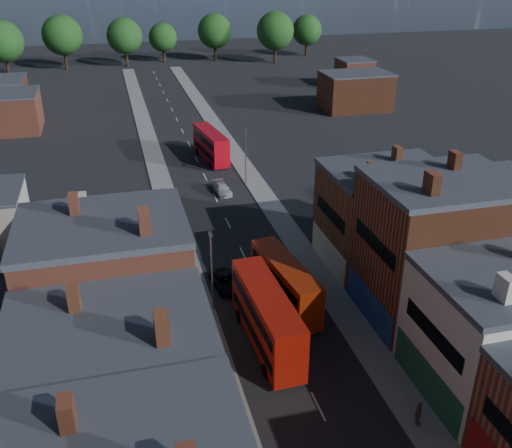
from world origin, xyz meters
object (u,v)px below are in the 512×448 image
bus_0 (267,317)px  ped_3 (418,413)px  bus_2 (211,145)px  car_2 (226,282)px  bus_1 (285,283)px  car_3 (222,189)px

bus_0 → ped_3: bus_0 is taller
bus_2 → car_2: bearing=-106.2°
bus_0 → bus_1: bearing=55.5°
bus_1 → car_2: size_ratio=2.24×
car_2 → bus_0: bearing=-89.0°
car_2 → ped_3: bearing=-74.1°
car_3 → ped_3: 45.15m
car_2 → bus_1: bearing=-51.4°
car_2 → car_3: size_ratio=1.06×
bus_1 → car_2: bearing=128.7°
bus_2 → car_3: bearing=-102.2°
bus_0 → car_3: bearing=82.4°
bus_0 → car_2: (-1.53, 9.68, -2.13)m
bus_0 → bus_2: 47.31m
ped_3 → bus_0: bearing=59.0°
bus_1 → car_2: bus_1 is taller
bus_2 → ped_3: bus_2 is taller
bus_2 → car_3: bus_2 is taller
bus_1 → car_3: (-0.30, 28.22, -1.83)m
car_3 → ped_3: (4.90, -44.88, 0.44)m
bus_0 → bus_2: size_ratio=1.09×
bus_1 → bus_2: 41.97m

